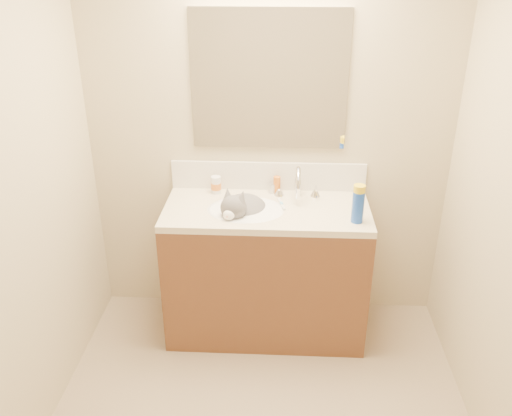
# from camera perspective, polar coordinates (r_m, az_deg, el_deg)

# --- Properties ---
(room_shell) EXTENTS (2.24, 2.54, 2.52)m
(room_shell) POSITION_cam_1_polar(r_m,az_deg,el_deg) (2.01, 0.35, 4.02)
(room_shell) COLOR tan
(room_shell) RESTS_ON ground
(vanity_cabinet) EXTENTS (1.20, 0.55, 0.82)m
(vanity_cabinet) POSITION_cam_1_polar(r_m,az_deg,el_deg) (3.38, 1.07, -6.84)
(vanity_cabinet) COLOR brown
(vanity_cabinet) RESTS_ON ground
(counter_slab) EXTENTS (1.20, 0.55, 0.04)m
(counter_slab) POSITION_cam_1_polar(r_m,az_deg,el_deg) (3.16, 1.13, -0.28)
(counter_slab) COLOR beige
(counter_slab) RESTS_ON vanity_cabinet
(basin) EXTENTS (0.45, 0.36, 0.14)m
(basin) POSITION_cam_1_polar(r_m,az_deg,el_deg) (3.17, -1.07, -1.28)
(basin) COLOR white
(basin) RESTS_ON vanity_cabinet
(faucet) EXTENTS (0.28, 0.20, 0.21)m
(faucet) POSITION_cam_1_polar(r_m,az_deg,el_deg) (3.24, 4.41, 2.40)
(faucet) COLOR silver
(faucet) RESTS_ON counter_slab
(cat) EXTENTS (0.38, 0.43, 0.32)m
(cat) POSITION_cam_1_polar(r_m,az_deg,el_deg) (3.17, -1.42, -0.43)
(cat) COLOR #535153
(cat) RESTS_ON basin
(backsplash) EXTENTS (1.20, 0.02, 0.18)m
(backsplash) POSITION_cam_1_polar(r_m,az_deg,el_deg) (3.36, 1.30, 3.38)
(backsplash) COLOR silver
(backsplash) RESTS_ON counter_slab
(mirror) EXTENTS (0.90, 0.02, 0.80)m
(mirror) POSITION_cam_1_polar(r_m,az_deg,el_deg) (3.18, 1.41, 13.25)
(mirror) COLOR white
(mirror) RESTS_ON room_shell
(pill_bottle) EXTENTS (0.07, 0.07, 0.11)m
(pill_bottle) POSITION_cam_1_polar(r_m,az_deg,el_deg) (3.33, -4.23, 2.45)
(pill_bottle) COLOR silver
(pill_bottle) RESTS_ON counter_slab
(pill_label) EXTENTS (0.08, 0.08, 0.04)m
(pill_label) POSITION_cam_1_polar(r_m,az_deg,el_deg) (3.33, -4.22, 2.32)
(pill_label) COLOR orange
(pill_label) RESTS_ON pill_bottle
(silver_jar) EXTENTS (0.06, 0.06, 0.06)m
(silver_jar) POSITION_cam_1_polar(r_m,az_deg,el_deg) (3.34, 1.75, 2.13)
(silver_jar) COLOR #B7B7BC
(silver_jar) RESTS_ON counter_slab
(amber_bottle) EXTENTS (0.05, 0.05, 0.11)m
(amber_bottle) POSITION_cam_1_polar(r_m,az_deg,el_deg) (3.32, 2.21, 2.44)
(amber_bottle) COLOR #C96317
(amber_bottle) RESTS_ON counter_slab
(toothbrush) EXTENTS (0.05, 0.15, 0.01)m
(toothbrush) POSITION_cam_1_polar(r_m,az_deg,el_deg) (3.19, 2.71, 0.41)
(toothbrush) COLOR silver
(toothbrush) RESTS_ON counter_slab
(toothbrush_head) EXTENTS (0.02, 0.03, 0.02)m
(toothbrush_head) POSITION_cam_1_polar(r_m,az_deg,el_deg) (3.19, 2.71, 0.45)
(toothbrush_head) COLOR #6BB8E4
(toothbrush_head) RESTS_ON counter_slab
(spray_can) EXTENTS (0.08, 0.08, 0.18)m
(spray_can) POSITION_cam_1_polar(r_m,az_deg,el_deg) (3.01, 10.67, 0.10)
(spray_can) COLOR #1944B5
(spray_can) RESTS_ON counter_slab
(spray_cap) EXTENTS (0.08, 0.08, 0.04)m
(spray_cap) POSITION_cam_1_polar(r_m,az_deg,el_deg) (2.96, 10.84, 2.01)
(spray_cap) COLOR gold
(spray_cap) RESTS_ON spray_can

